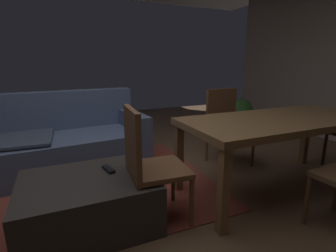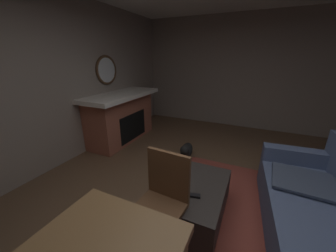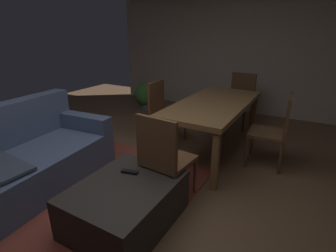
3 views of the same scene
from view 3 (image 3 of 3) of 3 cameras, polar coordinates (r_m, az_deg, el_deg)
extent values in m
plane|color=brown|center=(2.79, -8.96, -16.07)|extent=(9.00, 9.00, 0.00)
cube|color=#B2A59B|center=(5.66, 15.59, 16.84)|extent=(0.12, 5.61, 2.72)
cube|color=brown|center=(2.91, -19.09, -15.20)|extent=(2.60, 2.00, 0.01)
cube|color=#4C5B7F|center=(3.20, -28.94, -9.04)|extent=(1.99, 1.07, 0.42)
cube|color=#4C5B7F|center=(3.59, -18.92, 1.01)|extent=(0.26, 0.92, 0.20)
cube|color=#2D2826|center=(2.42, -9.26, -16.62)|extent=(0.99, 0.77, 0.40)
cube|color=black|center=(2.47, -8.49, -10.01)|extent=(0.08, 0.17, 0.02)
cube|color=brown|center=(3.55, 10.18, 4.84)|extent=(1.88, 0.85, 0.06)
cube|color=brown|center=(3.08, -2.45, -4.66)|extent=(0.07, 0.07, 0.68)
cube|color=brown|center=(4.57, 9.45, 3.58)|extent=(0.07, 0.07, 0.68)
cube|color=brown|center=(2.80, 10.44, -7.76)|extent=(0.07, 0.07, 0.68)
cube|color=brown|center=(4.39, 18.39, 2.05)|extent=(0.07, 0.07, 0.68)
cube|color=brown|center=(2.60, 0.13, -7.50)|extent=(0.47, 0.47, 0.04)
cube|color=brown|center=(2.34, -2.62, -3.77)|extent=(0.07, 0.44, 0.48)
cylinder|color=brown|center=(2.95, -0.92, -8.83)|extent=(0.04, 0.04, 0.41)
cylinder|color=brown|center=(2.77, 5.99, -11.06)|extent=(0.04, 0.04, 0.41)
cylinder|color=brown|center=(2.68, -5.96, -12.24)|extent=(0.04, 0.04, 0.41)
cylinder|color=brown|center=(2.48, 1.40, -15.13)|extent=(0.04, 0.04, 0.41)
cube|color=brown|center=(3.93, -0.05, 2.40)|extent=(0.46, 0.46, 0.04)
cube|color=brown|center=(3.95, -2.63, 6.41)|extent=(0.44, 0.06, 0.48)
cylinder|color=brown|center=(4.09, 3.75, -0.24)|extent=(0.04, 0.04, 0.41)
cylinder|color=brown|center=(3.75, 1.22, -2.15)|extent=(0.04, 0.04, 0.41)
cylinder|color=brown|center=(4.26, -1.16, 0.66)|extent=(0.04, 0.04, 0.41)
cylinder|color=brown|center=(3.93, -3.99, -1.09)|extent=(0.04, 0.04, 0.41)
cube|color=#513823|center=(4.78, 15.18, 4.98)|extent=(0.48, 0.48, 0.04)
cube|color=#513823|center=(4.90, 16.31, 8.39)|extent=(0.08, 0.44, 0.48)
cylinder|color=#513823|center=(4.60, 16.34, 1.33)|extent=(0.04, 0.04, 0.41)
cylinder|color=#513823|center=(4.73, 11.81, 2.27)|extent=(0.04, 0.04, 0.41)
cylinder|color=#513823|center=(4.96, 17.92, 2.55)|extent=(0.04, 0.04, 0.41)
cylinder|color=#513823|center=(5.08, 13.66, 3.40)|extent=(0.04, 0.04, 0.41)
cube|color=#513823|center=(3.48, 21.15, -1.47)|extent=(0.47, 0.47, 0.04)
cube|color=#513823|center=(3.39, 25.04, 2.08)|extent=(0.44, 0.07, 0.48)
cylinder|color=#513823|center=(3.40, 16.95, -5.59)|extent=(0.04, 0.04, 0.41)
cylinder|color=#513823|center=(3.76, 18.05, -3.14)|extent=(0.04, 0.04, 0.41)
cylinder|color=#513823|center=(3.38, 23.65, -6.70)|extent=(0.04, 0.04, 0.41)
cylinder|color=#513823|center=(3.74, 24.08, -4.11)|extent=(0.04, 0.04, 0.41)
cylinder|color=#474C51|center=(5.64, -5.09, 4.40)|extent=(0.19, 0.19, 0.19)
ellipsoid|color=#387233|center=(5.57, -5.18, 7.06)|extent=(0.44, 0.44, 0.48)
camera|label=1|loc=(1.49, 51.52, -3.16)|focal=27.17mm
camera|label=2|loc=(3.69, 0.64, 21.98)|focal=20.58mm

